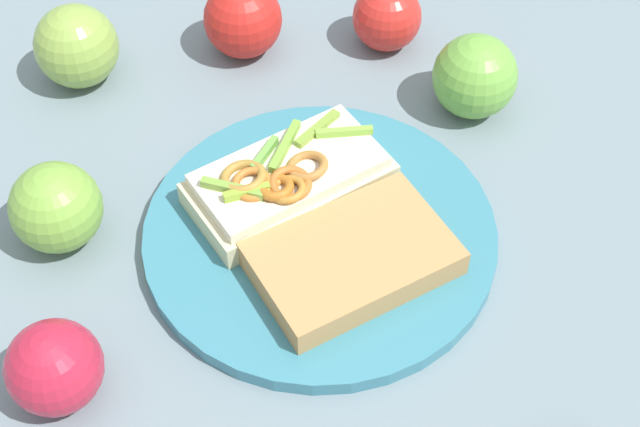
# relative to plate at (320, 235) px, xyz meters

# --- Properties ---
(ground_plane) EXTENTS (2.00, 2.00, 0.00)m
(ground_plane) POSITION_rel_plate_xyz_m (0.00, 0.00, -0.01)
(ground_plane) COLOR slate
(ground_plane) RESTS_ON ground
(plate) EXTENTS (0.29, 0.29, 0.01)m
(plate) POSITION_rel_plate_xyz_m (0.00, 0.00, 0.00)
(plate) COLOR teal
(plate) RESTS_ON ground_plane
(sandwich) EXTENTS (0.11, 0.18, 0.04)m
(sandwich) POSITION_rel_plate_xyz_m (-0.05, 0.01, 0.03)
(sandwich) COLOR beige
(sandwich) RESTS_ON plate
(bread_slice_side) EXTENTS (0.13, 0.17, 0.02)m
(bread_slice_side) POSITION_rel_plate_xyz_m (0.05, -0.01, 0.02)
(bread_slice_side) COLOR tan
(bread_slice_side) RESTS_ON plate
(apple_0) EXTENTS (0.09, 0.09, 0.07)m
(apple_0) POSITION_rel_plate_xyz_m (-0.14, 0.22, 0.03)
(apple_0) COLOR red
(apple_0) RESTS_ON ground_plane
(apple_1) EXTENTS (0.08, 0.08, 0.08)m
(apple_1) POSITION_rel_plate_xyz_m (-0.30, -0.03, 0.03)
(apple_1) COLOR #85A744
(apple_1) RESTS_ON ground_plane
(apple_2) EXTENTS (0.09, 0.09, 0.08)m
(apple_2) POSITION_rel_plate_xyz_m (-0.23, 0.11, 0.03)
(apple_2) COLOR red
(apple_2) RESTS_ON ground_plane
(apple_3) EXTENTS (0.11, 0.11, 0.08)m
(apple_3) POSITION_rel_plate_xyz_m (-0.02, 0.21, 0.03)
(apple_3) COLOR #6CAB3F
(apple_3) RESTS_ON ground_plane
(apple_4) EXTENTS (0.10, 0.10, 0.08)m
(apple_4) POSITION_rel_plate_xyz_m (-0.15, -0.15, 0.03)
(apple_4) COLOR #77AA3E
(apple_4) RESTS_ON ground_plane
(apple_5) EXTENTS (0.10, 0.10, 0.07)m
(apple_5) POSITION_rel_plate_xyz_m (-0.02, -0.24, 0.03)
(apple_5) COLOR #B71F37
(apple_5) RESTS_ON ground_plane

